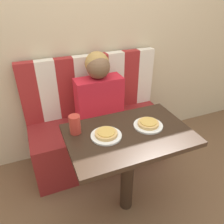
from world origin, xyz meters
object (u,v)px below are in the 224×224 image
drinking_cup (75,125)px  plate_left (106,136)px  plate_right (148,125)px  pizza_right (148,123)px  person (99,89)px  pizza_left (106,133)px

drinking_cup → plate_left: bearing=-34.0°
plate_right → pizza_right: bearing=0.0°
person → pizza_left: person is taller
drinking_cup → plate_right: bearing=-13.5°
pizza_left → drinking_cup: (-0.18, 0.12, 0.04)m
person → plate_left: bearing=-104.8°
plate_left → pizza_right: 0.32m
pizza_right → pizza_left: bearing=180.0°
plate_left → plate_right: size_ratio=1.00×
plate_right → pizza_right: (0.00, 0.00, 0.02)m
pizza_left → drinking_cup: size_ratio=1.14×
person → pizza_right: person is taller
person → plate_right: 0.62m
plate_right → pizza_left: 0.32m
pizza_left → pizza_right: same height
person → plate_right: (0.16, -0.60, -0.05)m
plate_right → drinking_cup: (-0.50, 0.12, 0.06)m
plate_right → pizza_right: 0.02m
pizza_right → drinking_cup: bearing=166.5°
person → plate_left: (-0.16, -0.60, -0.05)m
person → drinking_cup: size_ratio=5.06×
pizza_left → plate_right: bearing=0.0°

